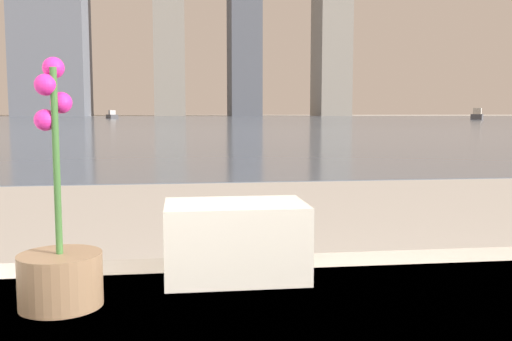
% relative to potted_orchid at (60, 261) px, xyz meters
% --- Properties ---
extents(potted_orchid, '(0.15, 0.15, 0.45)m').
position_rel_potted_orchid_xyz_m(potted_orchid, '(0.00, 0.00, 0.00)').
color(potted_orchid, '#8C6B4C').
rests_on(potted_orchid, bathtub).
extents(towel_stack, '(0.30, 0.19, 0.16)m').
position_rel_potted_orchid_xyz_m(towel_stack, '(0.33, 0.14, -0.00)').
color(towel_stack, silver).
rests_on(towel_stack, bathtub).
extents(harbor_water, '(180.00, 110.00, 0.01)m').
position_rel_potted_orchid_xyz_m(harbor_water, '(0.46, 61.20, -0.64)').
color(harbor_water, slate).
rests_on(harbor_water, ground_plane).
extents(harbor_boat_1, '(2.87, 3.59, 1.31)m').
position_rel_potted_orchid_xyz_m(harbor_boat_1, '(34.30, 61.29, -0.18)').
color(harbor_boat_1, '#4C4C51').
rests_on(harbor_boat_1, harbor_water).
extents(harbor_boat_2, '(1.92, 3.06, 1.09)m').
position_rel_potted_orchid_xyz_m(harbor_boat_2, '(-8.82, 76.74, -0.25)').
color(harbor_boat_2, '#4C4C51').
rests_on(harbor_boat_2, harbor_water).
extents(skyline_tower_2, '(6.02, 11.27, 45.85)m').
position_rel_potted_orchid_xyz_m(skyline_tower_2, '(-1.81, 117.20, 22.28)').
color(skyline_tower_2, gray).
rests_on(skyline_tower_2, ground_plane).
extents(skyline_tower_3, '(6.08, 12.08, 34.66)m').
position_rel_potted_orchid_xyz_m(skyline_tower_3, '(13.31, 117.20, 16.68)').
color(skyline_tower_3, '#4C515B').
rests_on(skyline_tower_3, ground_plane).
extents(skyline_tower_4, '(6.44, 10.26, 41.35)m').
position_rel_potted_orchid_xyz_m(skyline_tower_4, '(31.72, 117.20, 20.03)').
color(skyline_tower_4, gray).
rests_on(skyline_tower_4, ground_plane).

